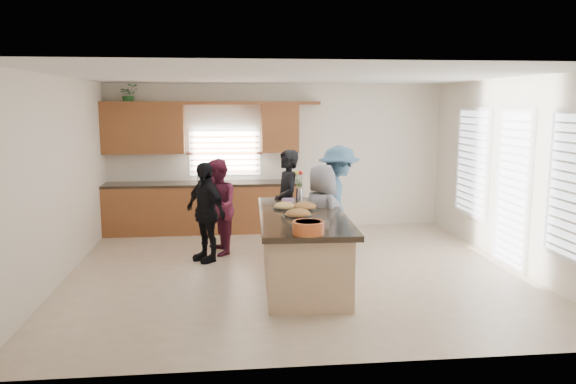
{
  "coord_description": "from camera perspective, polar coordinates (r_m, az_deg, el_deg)",
  "views": [
    {
      "loc": [
        -0.96,
        -7.87,
        2.43
      ],
      "look_at": [
        -0.09,
        0.14,
        1.15
      ],
      "focal_mm": 35.0,
      "sensor_mm": 36.0,
      "label": 1
    }
  ],
  "objects": [
    {
      "name": "plate_stack",
      "position": [
        8.5,
        -0.01,
        -0.84
      ],
      "size": [
        0.19,
        0.19,
        0.05
      ],
      "primitive_type": "cylinder",
      "color": "#BF8DCE",
      "rests_on": "island"
    },
    {
      "name": "clear_cup",
      "position": [
        6.67,
        3.93,
        -3.36
      ],
      "size": [
        0.07,
        0.07,
        0.1
      ],
      "primitive_type": "cylinder",
      "color": "white",
      "rests_on": "island"
    },
    {
      "name": "right_wall_glazing",
      "position": [
        8.86,
        21.99,
        1.32
      ],
      "size": [
        0.06,
        4.0,
        2.25
      ],
      "color": "white",
      "rests_on": "ground"
    },
    {
      "name": "woman_left_front",
      "position": [
        8.73,
        -8.41,
        -2.02
      ],
      "size": [
        0.85,
        0.95,
        1.54
      ],
      "primitive_type": "imported",
      "rotation": [
        0.0,
        0.0,
        -0.91
      ],
      "color": "black",
      "rests_on": "ground"
    },
    {
      "name": "floor",
      "position": [
        8.29,
        0.71,
        -8.01
      ],
      "size": [
        6.5,
        6.5,
        0.0
      ],
      "primitive_type": "plane",
      "color": "beige",
      "rests_on": "ground"
    },
    {
      "name": "woman_left_back",
      "position": [
        8.84,
        -0.08,
        -1.23
      ],
      "size": [
        0.48,
        0.67,
        1.71
      ],
      "primitive_type": "imported",
      "rotation": [
        0.0,
        0.0,
        -1.46
      ],
      "color": "black",
      "rests_on": "ground"
    },
    {
      "name": "potted_plant",
      "position": [
        10.83,
        -15.86,
        9.51
      ],
      "size": [
        0.41,
        0.38,
        0.37
      ],
      "primitive_type": "imported",
      "rotation": [
        0.0,
        0.0,
        0.31
      ],
      "color": "#2D722D",
      "rests_on": "back_cabinetry"
    },
    {
      "name": "back_cabinetry",
      "position": [
        10.72,
        -8.88,
        0.78
      ],
      "size": [
        4.08,
        0.66,
        2.46
      ],
      "color": "brown",
      "rests_on": "ground"
    },
    {
      "name": "flower_vase",
      "position": [
        8.63,
        1.17,
        0.87
      ],
      "size": [
        0.14,
        0.14,
        0.45
      ],
      "color": "silver",
      "rests_on": "island"
    },
    {
      "name": "woman_left_mid",
      "position": [
        9.09,
        -7.2,
        -1.52
      ],
      "size": [
        0.73,
        0.86,
        1.55
      ],
      "primitive_type": "imported",
      "rotation": [
        0.0,
        0.0,
        -1.36
      ],
      "color": "maroon",
      "rests_on": "ground"
    },
    {
      "name": "salad_bowl",
      "position": [
        6.41,
        2.06,
        -3.57
      ],
      "size": [
        0.37,
        0.37,
        0.15
      ],
      "color": "#C25423",
      "rests_on": "island"
    },
    {
      "name": "platter_front",
      "position": [
        7.4,
        1.02,
        -2.3
      ],
      "size": [
        0.38,
        0.38,
        0.15
      ],
      "color": "black",
      "rests_on": "island"
    },
    {
      "name": "room_shell",
      "position": [
        7.94,
        0.74,
        5.21
      ],
      "size": [
        6.52,
        6.02,
        2.81
      ],
      "color": "silver",
      "rests_on": "ground"
    },
    {
      "name": "platter_mid",
      "position": [
        7.91,
        1.72,
        -1.56
      ],
      "size": [
        0.37,
        0.37,
        0.15
      ],
      "color": "black",
      "rests_on": "island"
    },
    {
      "name": "platter_back",
      "position": [
        7.93,
        -0.32,
        -1.53
      ],
      "size": [
        0.34,
        0.34,
        0.14
      ],
      "color": "black",
      "rests_on": "island"
    },
    {
      "name": "woman_right_back",
      "position": [
        9.06,
        5.17,
        -0.85
      ],
      "size": [
        0.75,
        1.19,
        1.76
      ],
      "primitive_type": "imported",
      "rotation": [
        0.0,
        0.0,
        1.48
      ],
      "color": "#395D7C",
      "rests_on": "ground"
    },
    {
      "name": "woman_right_front",
      "position": [
        8.24,
        3.44,
        -2.57
      ],
      "size": [
        0.73,
        0.88,
        1.55
      ],
      "primitive_type": "imported",
      "rotation": [
        0.0,
        0.0,
        1.94
      ],
      "color": "slate",
      "rests_on": "ground"
    },
    {
      "name": "island",
      "position": [
        7.69,
        1.45,
        -5.86
      ],
      "size": [
        1.26,
        2.75,
        0.95
      ],
      "rotation": [
        0.0,
        0.0,
        -0.04
      ],
      "color": "tan",
      "rests_on": "ground"
    }
  ]
}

